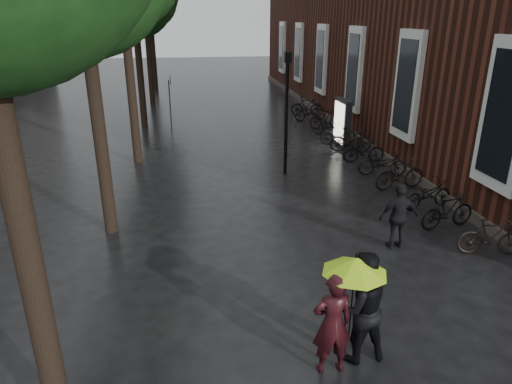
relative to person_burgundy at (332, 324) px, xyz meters
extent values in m
cube|color=silver|center=(5.50, 4.17, 2.14)|extent=(0.25, 1.60, 3.60)
cube|color=black|center=(5.40, 4.17, 2.14)|extent=(0.10, 1.20, 3.00)
cube|color=silver|center=(5.50, 9.17, 2.14)|extent=(0.25, 1.60, 3.60)
cube|color=black|center=(5.40, 9.17, 2.14)|extent=(0.10, 1.20, 3.00)
cube|color=silver|center=(5.50, 14.17, 2.14)|extent=(0.25, 1.60, 3.60)
cube|color=black|center=(5.40, 14.17, 2.14)|extent=(0.10, 1.20, 3.00)
cube|color=silver|center=(5.50, 19.17, 2.14)|extent=(0.25, 1.60, 3.60)
cube|color=black|center=(5.40, 19.17, 2.14)|extent=(0.10, 1.20, 3.00)
cube|color=silver|center=(5.50, 24.17, 2.14)|extent=(0.25, 1.60, 3.60)
cube|color=black|center=(5.40, 24.17, 2.14)|extent=(0.10, 1.20, 3.00)
cube|color=silver|center=(5.50, 29.17, 2.14)|extent=(0.25, 1.60, 3.60)
cube|color=black|center=(5.40, 29.17, 2.14)|extent=(0.10, 1.20, 3.00)
cube|color=#3F3833|center=(5.65, 18.17, -0.71)|extent=(0.40, 33.00, 0.30)
cylinder|color=black|center=(-3.95, -0.33, 1.48)|extent=(0.32, 0.32, 4.68)
cylinder|color=black|center=(-4.05, 5.67, 1.40)|extent=(0.32, 0.32, 4.51)
cylinder|color=black|center=(-3.85, 11.67, 1.62)|extent=(0.32, 0.32, 4.95)
cylinder|color=black|center=(-4.00, 17.67, 1.34)|extent=(0.32, 0.32, 4.40)
cylinder|color=black|center=(-3.90, 23.67, 1.53)|extent=(0.32, 0.32, 4.79)
cylinder|color=black|center=(-3.95, 29.67, 1.42)|extent=(0.32, 0.32, 4.57)
imported|color=black|center=(0.00, 0.00, 0.00)|extent=(0.64, 0.43, 1.72)
imported|color=black|center=(0.52, 0.23, 0.09)|extent=(0.97, 0.78, 1.90)
cylinder|color=black|center=(0.34, 0.14, 0.27)|extent=(0.02, 0.02, 1.27)
cone|color=#ADE918|center=(0.34, 0.14, 0.91)|extent=(1.00, 1.00, 0.25)
cylinder|color=black|center=(0.34, 0.14, 1.07)|extent=(0.02, 0.02, 0.08)
imported|color=black|center=(2.82, 3.67, -0.05)|extent=(0.95, 0.40, 1.61)
imported|color=black|center=(4.80, 3.00, -0.40)|extent=(1.56, 0.71, 0.91)
imported|color=black|center=(4.59, 4.47, -0.37)|extent=(1.67, 0.73, 0.97)
imported|color=black|center=(4.77, 5.81, -0.44)|extent=(1.69, 0.91, 0.84)
imported|color=black|center=(4.63, 7.37, -0.34)|extent=(1.79, 0.73, 1.05)
imported|color=black|center=(4.66, 8.73, -0.43)|extent=(1.72, 0.93, 0.86)
imported|color=black|center=(4.59, 10.28, -0.39)|extent=(1.61, 0.64, 0.94)
imported|color=black|center=(4.59, 11.74, -0.36)|extent=(1.73, 0.81, 1.01)
imported|color=black|center=(4.50, 12.96, -0.39)|extent=(1.58, 0.49, 0.94)
imported|color=black|center=(4.67, 14.70, -0.45)|extent=(1.63, 0.90, 0.81)
imported|color=black|center=(4.84, 15.89, -0.33)|extent=(1.79, 0.69, 1.05)
imported|color=black|center=(4.56, 17.74, -0.41)|extent=(1.77, 0.80, 0.90)
imported|color=black|center=(4.71, 19.05, -0.33)|extent=(1.81, 0.85, 1.05)
cube|color=black|center=(4.48, 12.52, 0.15)|extent=(0.27, 1.33, 2.01)
cube|color=silver|center=(4.34, 12.52, 0.20)|extent=(0.04, 1.12, 1.65)
cylinder|color=black|center=(1.38, 9.44, 1.07)|extent=(0.12, 0.12, 3.86)
cube|color=black|center=(1.38, 9.44, 3.10)|extent=(0.21, 0.21, 0.34)
sphere|color=#FFE5B2|center=(1.38, 9.44, 3.10)|extent=(0.17, 0.17, 0.17)
cylinder|color=#262628|center=(-2.68, 17.55, 0.28)|extent=(0.05, 0.05, 2.28)
cylinder|color=#0C198E|center=(-2.59, 17.55, 1.42)|extent=(0.03, 0.46, 0.46)
camera|label=1|loc=(-2.03, -5.44, 4.35)|focal=32.00mm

